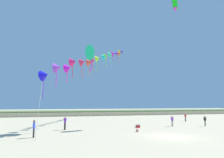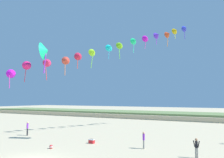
{
  "view_description": "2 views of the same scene",
  "coord_description": "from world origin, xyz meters",
  "px_view_note": "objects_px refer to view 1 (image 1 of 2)",
  "views": [
    {
      "loc": [
        -11.68,
        -18.87,
        3.36
      ],
      "look_at": [
        -3.93,
        8.53,
        6.95
      ],
      "focal_mm": 32.0,
      "sensor_mm": 36.0,
      "label": 1
    },
    {
      "loc": [
        14.37,
        -12.56,
        4.65
      ],
      "look_at": [
        -0.72,
        13.63,
        7.2
      ],
      "focal_mm": 38.0,
      "sensor_mm": 36.0,
      "label": 2
    }
  ],
  "objects_px": {
    "person_far_right": "(185,117)",
    "person_near_left": "(65,122)",
    "person_mid_center": "(34,127)",
    "beach_ball": "(137,130)",
    "person_far_left": "(205,120)",
    "beach_cooler": "(138,126)",
    "large_kite_mid_trail": "(92,53)",
    "large_kite_low_lead": "(175,4)",
    "person_near_right": "(172,120)"
  },
  "relations": [
    {
      "from": "person_far_left",
      "to": "beach_cooler",
      "type": "distance_m",
      "value": 10.82
    },
    {
      "from": "large_kite_mid_trail",
      "to": "beach_ball",
      "type": "height_order",
      "value": "large_kite_mid_trail"
    },
    {
      "from": "person_near_right",
      "to": "beach_cooler",
      "type": "relative_size",
      "value": 2.75
    },
    {
      "from": "person_near_left",
      "to": "large_kite_mid_trail",
      "type": "height_order",
      "value": "large_kite_mid_trail"
    },
    {
      "from": "person_far_right",
      "to": "large_kite_low_lead",
      "type": "distance_m",
      "value": 21.57
    },
    {
      "from": "large_kite_low_lead",
      "to": "beach_ball",
      "type": "relative_size",
      "value": 7.73
    },
    {
      "from": "beach_cooler",
      "to": "beach_ball",
      "type": "height_order",
      "value": "beach_cooler"
    },
    {
      "from": "person_near_left",
      "to": "large_kite_mid_trail",
      "type": "relative_size",
      "value": 0.45
    },
    {
      "from": "person_near_left",
      "to": "beach_cooler",
      "type": "xyz_separation_m",
      "value": [
        10.23,
        -0.34,
        -0.8
      ]
    },
    {
      "from": "person_near_right",
      "to": "person_far_left",
      "type": "relative_size",
      "value": 1.02
    },
    {
      "from": "person_near_left",
      "to": "beach_ball",
      "type": "bearing_deg",
      "value": -27.56
    },
    {
      "from": "person_far_left",
      "to": "large_kite_low_lead",
      "type": "relative_size",
      "value": 0.56
    },
    {
      "from": "person_near_left",
      "to": "person_mid_center",
      "type": "distance_m",
      "value": 6.43
    },
    {
      "from": "person_mid_center",
      "to": "person_near_right",
      "type": "bearing_deg",
      "value": 15.56
    },
    {
      "from": "person_far_left",
      "to": "large_kite_low_lead",
      "type": "distance_m",
      "value": 21.47
    },
    {
      "from": "person_near_left",
      "to": "beach_ball",
      "type": "height_order",
      "value": "person_near_left"
    },
    {
      "from": "person_near_right",
      "to": "beach_ball",
      "type": "bearing_deg",
      "value": -150.57
    },
    {
      "from": "person_far_right",
      "to": "large_kite_mid_trail",
      "type": "height_order",
      "value": "large_kite_mid_trail"
    },
    {
      "from": "large_kite_mid_trail",
      "to": "person_far_left",
      "type": "bearing_deg",
      "value": -2.64
    },
    {
      "from": "person_near_right",
      "to": "beach_ball",
      "type": "relative_size",
      "value": 4.39
    },
    {
      "from": "beach_cooler",
      "to": "person_far_right",
      "type": "bearing_deg",
      "value": 27.99
    },
    {
      "from": "person_far_left",
      "to": "beach_ball",
      "type": "relative_size",
      "value": 4.29
    },
    {
      "from": "person_mid_center",
      "to": "person_far_left",
      "type": "relative_size",
      "value": 1.13
    },
    {
      "from": "person_far_left",
      "to": "person_near_right",
      "type": "bearing_deg",
      "value": 166.25
    },
    {
      "from": "person_mid_center",
      "to": "person_far_right",
      "type": "relative_size",
      "value": 1.13
    },
    {
      "from": "person_mid_center",
      "to": "beach_cooler",
      "type": "xyz_separation_m",
      "value": [
        13.56,
        5.16,
        -0.81
      ]
    },
    {
      "from": "person_near_left",
      "to": "person_far_left",
      "type": "relative_size",
      "value": 1.13
    },
    {
      "from": "person_far_right",
      "to": "person_near_left",
      "type": "bearing_deg",
      "value": -164.25
    },
    {
      "from": "person_mid_center",
      "to": "person_far_left",
      "type": "height_order",
      "value": "person_mid_center"
    },
    {
      "from": "person_far_left",
      "to": "person_far_right",
      "type": "bearing_deg",
      "value": 74.44
    },
    {
      "from": "person_near_left",
      "to": "person_far_right",
      "type": "xyz_separation_m",
      "value": [
        23.18,
        6.54,
        -0.11
      ]
    },
    {
      "from": "large_kite_low_lead",
      "to": "person_near_left",
      "type": "bearing_deg",
      "value": -171.17
    },
    {
      "from": "person_mid_center",
      "to": "beach_cooler",
      "type": "bearing_deg",
      "value": 20.85
    },
    {
      "from": "person_mid_center",
      "to": "person_near_left",
      "type": "bearing_deg",
      "value": 58.87
    },
    {
      "from": "person_near_left",
      "to": "person_near_right",
      "type": "distance_m",
      "value": 16.02
    },
    {
      "from": "person_near_left",
      "to": "large_kite_low_lead",
      "type": "height_order",
      "value": "large_kite_low_lead"
    },
    {
      "from": "person_mid_center",
      "to": "beach_cooler",
      "type": "distance_m",
      "value": 14.53
    },
    {
      "from": "person_mid_center",
      "to": "large_kite_mid_trail",
      "type": "height_order",
      "value": "large_kite_mid_trail"
    },
    {
      "from": "person_far_left",
      "to": "person_far_right",
      "type": "relative_size",
      "value": 1.0
    },
    {
      "from": "person_mid_center",
      "to": "large_kite_low_lead",
      "type": "relative_size",
      "value": 0.63
    },
    {
      "from": "beach_cooler",
      "to": "person_far_left",
      "type": "bearing_deg",
      "value": -5.28
    },
    {
      "from": "large_kite_low_lead",
      "to": "beach_ball",
      "type": "xyz_separation_m",
      "value": [
        -11.07,
        -7.43,
        -21.69
      ]
    },
    {
      "from": "person_far_left",
      "to": "large_kite_mid_trail",
      "type": "relative_size",
      "value": 0.4
    },
    {
      "from": "person_far_right",
      "to": "large_kite_low_lead",
      "type": "xyz_separation_m",
      "value": [
        -3.68,
        -3.51,
        20.97
      ]
    },
    {
      "from": "person_far_right",
      "to": "person_near_right",
      "type": "bearing_deg",
      "value": -137.09
    },
    {
      "from": "person_far_right",
      "to": "beach_ball",
      "type": "height_order",
      "value": "person_far_right"
    },
    {
      "from": "person_mid_center",
      "to": "large_kite_mid_trail",
      "type": "relative_size",
      "value": 0.45
    },
    {
      "from": "person_far_right",
      "to": "large_kite_low_lead",
      "type": "bearing_deg",
      "value": -136.34
    },
    {
      "from": "large_kite_low_lead",
      "to": "large_kite_mid_trail",
      "type": "height_order",
      "value": "large_kite_low_lead"
    },
    {
      "from": "person_near_left",
      "to": "beach_cooler",
      "type": "bearing_deg",
      "value": -1.92
    }
  ]
}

